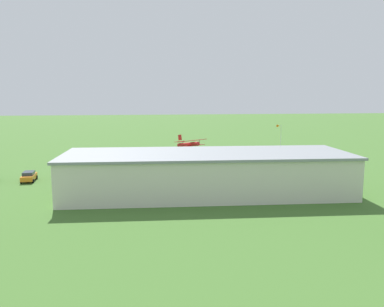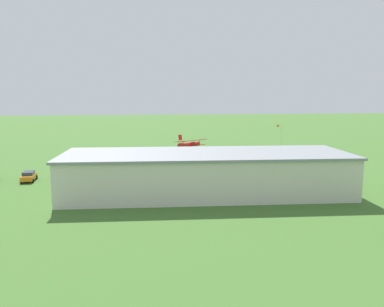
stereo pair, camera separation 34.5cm
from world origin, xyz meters
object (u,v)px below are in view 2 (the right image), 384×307
Objects in this scene: car_white at (67,174)px; windsock at (279,128)px; person_by_parked_cars at (78,170)px; hangar at (206,173)px; car_orange at (29,176)px; biplane at (189,144)px; person_beside_truck at (309,171)px.

windsock is (-45.93, -22.96, 5.35)m from car_white.
car_white is 3.04× the size of person_by_parked_cars.
hangar is at bearing 148.99° from car_white.
car_orange is at bearing 36.13° from person_by_parked_cars.
hangar is at bearing 139.83° from person_by_parked_cars.
person_beside_truck is at bearing 125.71° from biplane.
person_by_parked_cars is (20.52, -17.32, -2.26)m from hangar.
biplane reaches higher than car_white.
biplane is at bearing -142.85° from car_orange.
hangar is 5.28× the size of biplane.
hangar is 30.29m from car_orange.
hangar reaches higher than biplane.
hangar is 43.51m from windsock.
car_white is 5.99m from car_orange.
person_by_parked_cars is 0.87× the size of person_beside_truck.
person_beside_truck is at bearing 175.09° from car_white.
person_by_parked_cars is (-1.29, -4.21, -0.12)m from car_white.
hangar reaches higher than car_white.
person_beside_truck is (-40.53, 7.80, 0.13)m from person_by_parked_cars.
car_orange reaches higher than person_by_parked_cars.
person_beside_truck is (-41.82, 3.59, 0.00)m from car_white.
person_beside_truck is 27.39m from windsock.
hangar is 25.53m from car_white.
biplane is 1.68× the size of car_white.
car_orange is (5.89, 1.04, -0.03)m from car_white.
person_by_parked_cars is 48.72m from windsock.
windsock is at bearing -155.16° from car_orange.
car_orange is at bearing -3.07° from person_beside_truck.
biplane is 28.45m from person_by_parked_cars.
person_by_parked_cars is at bearing -40.17° from hangar.
person_beside_truck reaches higher than person_by_parked_cars.
car_white is 4.40m from person_by_parked_cars.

